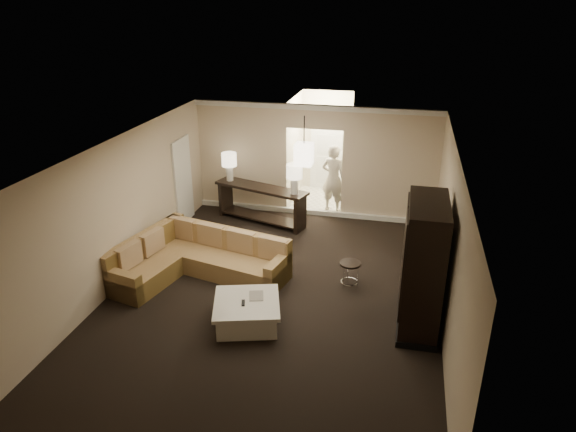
% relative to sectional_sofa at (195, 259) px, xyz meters
% --- Properties ---
extents(ground, '(8.00, 8.00, 0.00)m').
position_rel_sectional_sofa_xyz_m(ground, '(1.70, -0.37, -0.34)').
color(ground, black).
rests_on(ground, ground).
extents(wall_back, '(6.00, 0.04, 2.80)m').
position_rel_sectional_sofa_xyz_m(wall_back, '(1.70, 3.63, 1.06)').
color(wall_back, beige).
rests_on(wall_back, ground).
extents(wall_front, '(6.00, 0.04, 2.80)m').
position_rel_sectional_sofa_xyz_m(wall_front, '(1.70, -4.37, 1.06)').
color(wall_front, beige).
rests_on(wall_front, ground).
extents(wall_left, '(0.04, 8.00, 2.80)m').
position_rel_sectional_sofa_xyz_m(wall_left, '(-1.30, -0.37, 1.06)').
color(wall_left, beige).
rests_on(wall_left, ground).
extents(wall_right, '(0.04, 8.00, 2.80)m').
position_rel_sectional_sofa_xyz_m(wall_right, '(4.70, -0.37, 1.06)').
color(wall_right, beige).
rests_on(wall_right, ground).
extents(ceiling, '(6.00, 8.00, 0.02)m').
position_rel_sectional_sofa_xyz_m(ceiling, '(1.70, -0.37, 2.46)').
color(ceiling, white).
rests_on(ceiling, wall_back).
extents(crown_molding, '(6.00, 0.10, 0.12)m').
position_rel_sectional_sofa_xyz_m(crown_molding, '(1.70, 3.58, 2.39)').
color(crown_molding, silver).
rests_on(crown_molding, wall_back).
extents(baseboard, '(6.00, 0.10, 0.12)m').
position_rel_sectional_sofa_xyz_m(baseboard, '(1.70, 3.58, -0.28)').
color(baseboard, silver).
rests_on(baseboard, ground).
extents(side_door, '(0.05, 0.90, 2.10)m').
position_rel_sectional_sofa_xyz_m(side_door, '(-1.27, 2.43, 0.71)').
color(side_door, white).
rests_on(side_door, ground).
extents(foyer, '(1.44, 2.02, 2.80)m').
position_rel_sectional_sofa_xyz_m(foyer, '(1.70, 4.97, 0.96)').
color(foyer, white).
rests_on(foyer, ground).
extents(sectional_sofa, '(3.29, 2.43, 0.86)m').
position_rel_sectional_sofa_xyz_m(sectional_sofa, '(0.00, 0.00, 0.00)').
color(sectional_sofa, brown).
rests_on(sectional_sofa, ground).
extents(coffee_table, '(1.35, 1.35, 0.46)m').
position_rel_sectional_sofa_xyz_m(coffee_table, '(1.49, -1.36, -0.12)').
color(coffee_table, beige).
rests_on(coffee_table, ground).
extents(console_table, '(2.44, 1.22, 0.92)m').
position_rel_sectional_sofa_xyz_m(console_table, '(0.56, 2.83, 0.20)').
color(console_table, black).
rests_on(console_table, ground).
extents(armoire, '(0.66, 1.54, 2.22)m').
position_rel_sectional_sofa_xyz_m(armoire, '(4.29, -0.69, 0.72)').
color(armoire, black).
rests_on(armoire, ground).
extents(drink_table, '(0.41, 0.41, 0.51)m').
position_rel_sectional_sofa_xyz_m(drink_table, '(3.04, 0.26, 0.02)').
color(drink_table, black).
rests_on(drink_table, ground).
extents(table_lamp_left, '(0.37, 0.37, 0.70)m').
position_rel_sectional_sofa_xyz_m(table_lamp_left, '(-0.32, 3.10, 1.05)').
color(table_lamp_left, silver).
rests_on(table_lamp_left, console_table).
extents(table_lamp_right, '(0.37, 0.37, 0.70)m').
position_rel_sectional_sofa_xyz_m(table_lamp_right, '(1.44, 2.56, 1.05)').
color(table_lamp_right, silver).
rests_on(table_lamp_right, console_table).
extents(pendant_light, '(0.38, 0.38, 1.09)m').
position_rel_sectional_sofa_xyz_m(pendant_light, '(1.70, 2.33, 1.61)').
color(pendant_light, black).
rests_on(pendant_light, ceiling).
extents(person, '(0.81, 0.65, 1.95)m').
position_rel_sectional_sofa_xyz_m(person, '(2.15, 3.93, 0.63)').
color(person, beige).
rests_on(person, ground).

